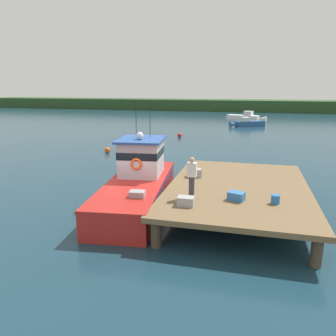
{
  "coord_description": "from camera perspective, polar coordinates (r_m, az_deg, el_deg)",
  "views": [
    {
      "loc": [
        5.2,
        -14.11,
        5.49
      ],
      "look_at": [
        1.2,
        1.55,
        1.4
      ],
      "focal_mm": 34.92,
      "sensor_mm": 36.0,
      "label": 1
    }
  ],
  "objects": [
    {
      "name": "ground_plane",
      "position": [
        16.01,
        -5.58,
        -5.93
      ],
      "size": [
        200.0,
        200.0,
        0.0
      ],
      "primitive_type": "plane",
      "color": "#193847"
    },
    {
      "name": "dock",
      "position": [
        14.79,
        12.13,
        -3.51
      ],
      "size": [
        6.0,
        9.0,
        1.2
      ],
      "color": "#4C3D2D",
      "rests_on": "ground"
    },
    {
      "name": "main_fishing_boat",
      "position": [
        15.76,
        -5.05,
        -2.39
      ],
      "size": [
        3.44,
        9.94,
        4.8
      ],
      "color": "red",
      "rests_on": "ground"
    },
    {
      "name": "crate_single_far",
      "position": [
        12.85,
        11.83,
        -4.83
      ],
      "size": [
        0.7,
        0.6,
        0.33
      ],
      "primitive_type": "cube",
      "rotation": [
        0.0,
        0.0,
        -0.3
      ],
      "color": "#3370B2",
      "rests_on": "dock"
    },
    {
      "name": "crate_stack_mid_dock",
      "position": [
        15.83,
        4.73,
        -0.85
      ],
      "size": [
        0.69,
        0.58,
        0.39
      ],
      "primitive_type": "cube",
      "rotation": [
        0.0,
        0.0,
        0.27
      ],
      "color": "#9E9EA3",
      "rests_on": "dock"
    },
    {
      "name": "crate_single_by_cleat",
      "position": [
        12.07,
        3.12,
        -5.8
      ],
      "size": [
        0.61,
        0.46,
        0.34
      ],
      "primitive_type": "cube",
      "rotation": [
        0.0,
        0.0,
        0.03
      ],
      "color": "#9E9EA3",
      "rests_on": "dock"
    },
    {
      "name": "bait_bucket",
      "position": [
        12.87,
        18.24,
        -5.21
      ],
      "size": [
        0.32,
        0.32,
        0.34
      ],
      "primitive_type": "cylinder",
      "color": "#2866B2",
      "rests_on": "dock"
    },
    {
      "name": "deckhand_by_the_boat",
      "position": [
        12.69,
        4.17,
        -1.53
      ],
      "size": [
        0.36,
        0.22,
        1.63
      ],
      "color": "#383842",
      "rests_on": "dock"
    },
    {
      "name": "moored_boat_far_left",
      "position": [
        46.82,
        13.73,
        7.6
      ],
      "size": [
        4.87,
        3.43,
        1.29
      ],
      "color": "#285184",
      "rests_on": "ground"
    },
    {
      "name": "moored_boat_near_channel",
      "position": [
        54.1,
        13.38,
        8.56
      ],
      "size": [
        6.29,
        3.11,
        1.58
      ],
      "color": "white",
      "rests_on": "ground"
    },
    {
      "name": "mooring_buoy_inshore",
      "position": [
        35.91,
        2.04,
        5.76
      ],
      "size": [
        0.47,
        0.47,
        0.47
      ],
      "primitive_type": "sphere",
      "color": "red",
      "rests_on": "ground"
    },
    {
      "name": "mooring_buoy_spare_mooring",
      "position": [
        27.92,
        -10.54,
        3.1
      ],
      "size": [
        0.47,
        0.47,
        0.47
      ],
      "primitive_type": "sphere",
      "color": "#EA5B19",
      "rests_on": "ground"
    },
    {
      "name": "far_shoreline",
      "position": [
        76.41,
        10.59,
        10.73
      ],
      "size": [
        120.0,
        8.0,
        2.4
      ],
      "primitive_type": "cube",
      "color": "#284723",
      "rests_on": "ground"
    }
  ]
}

